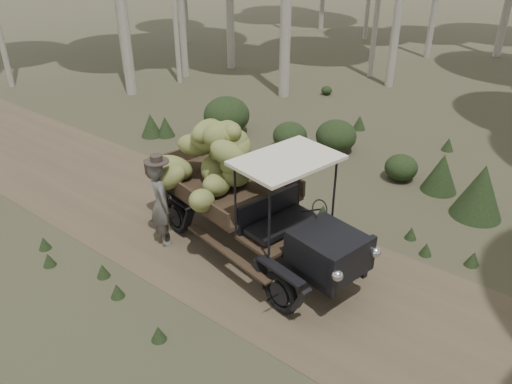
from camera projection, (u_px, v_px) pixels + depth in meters
ground at (275, 266)px, 10.37m from camera, size 120.00×120.00×0.00m
dirt_track at (275, 265)px, 10.37m from camera, size 70.00×4.00×0.01m
banana_truck at (235, 175)px, 10.53m from camera, size 5.73×3.04×2.75m
farmer at (161, 202)px, 10.69m from camera, size 0.84×0.74×2.11m
undergrowth at (353, 268)px, 9.42m from camera, size 20.60×23.15×1.38m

